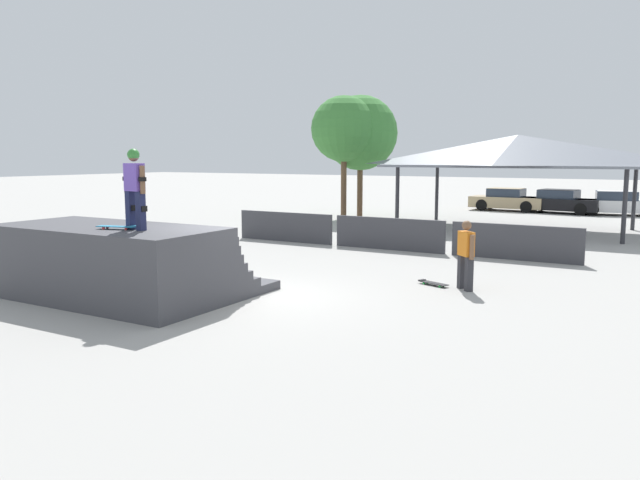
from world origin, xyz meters
name	(u,v)px	position (x,y,z in m)	size (l,w,h in m)	color
ground_plane	(246,299)	(0.00, 0.00, 0.00)	(160.00, 160.00, 0.00)	#A3A09B
quarter_pipe_ramp	(119,264)	(-2.48, -1.25, 0.72)	(5.10, 3.90, 1.58)	#424247
skater_on_deck	(135,184)	(-1.44, -1.70, 2.51)	(0.70, 0.27, 1.62)	#1E2347
skateboard_on_deck	(118,227)	(-1.81, -1.83, 1.64)	(0.87, 0.42, 0.09)	red
bystander_walking	(466,252)	(3.81, 3.26, 0.89)	(0.53, 0.52, 1.60)	#2D2D33
skateboard_on_ground	(432,283)	(2.99, 3.36, 0.06)	(0.82, 0.46, 0.09)	green
barrier_fence	(389,234)	(-0.24, 8.10, 0.53)	(11.99, 0.12, 1.05)	#3D3D42
pavilion_shelter	(518,151)	(2.03, 15.88, 3.26)	(10.07, 5.68, 3.93)	#2D2D33
tree_beside_pavilion	(344,129)	(-6.38, 16.48, 4.35)	(3.20, 3.20, 5.98)	brown
tree_far_back	(360,133)	(-6.08, 17.65, 4.20)	(3.73, 3.73, 6.08)	brown
parked_car_tan	(507,200)	(-0.50, 25.12, 0.60)	(4.12, 1.87, 1.27)	tan
parked_car_black	(560,202)	(2.31, 25.05, 0.60)	(4.34, 2.23, 1.27)	black
parked_car_white	(618,204)	(5.13, 25.30, 0.60)	(4.44, 2.45, 1.27)	silver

